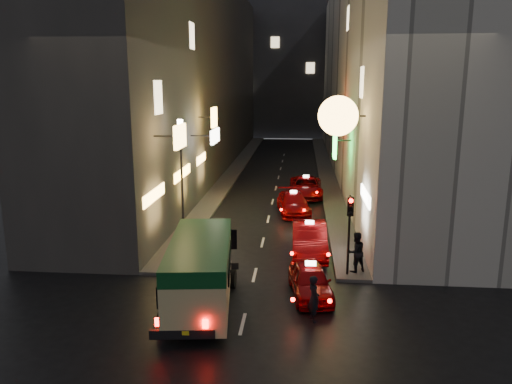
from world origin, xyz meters
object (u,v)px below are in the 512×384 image
(taxi_near, at_px, (310,278))
(lamp_post, at_px, (182,171))
(traffic_light, at_px, (350,218))
(minibus, at_px, (200,266))
(pedestrian_crossing, at_px, (314,295))

(taxi_near, height_order, lamp_post, lamp_post)
(taxi_near, relative_size, traffic_light, 1.37)
(minibus, height_order, pedestrian_crossing, minibus)
(lamp_post, bearing_deg, pedestrian_crossing, -51.90)
(pedestrian_crossing, bearing_deg, lamp_post, 14.98)
(pedestrian_crossing, xyz_separation_m, lamp_post, (-6.66, 8.50, 2.78))
(minibus, xyz_separation_m, lamp_post, (-2.51, 7.85, 2.08))
(pedestrian_crossing, distance_m, traffic_light, 4.60)
(traffic_light, bearing_deg, pedestrian_crossing, -111.21)
(taxi_near, relative_size, lamp_post, 0.77)
(taxi_near, height_order, traffic_light, traffic_light)
(taxi_near, bearing_deg, traffic_light, 49.02)
(minibus, height_order, taxi_near, minibus)
(lamp_post, bearing_deg, taxi_near, -44.24)
(pedestrian_crossing, bearing_deg, taxi_near, -20.73)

